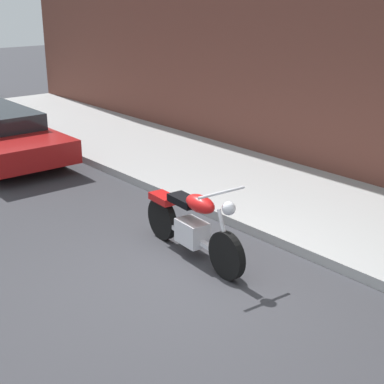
# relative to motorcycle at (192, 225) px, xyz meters

# --- Properties ---
(ground_plane) EXTENTS (60.00, 60.00, 0.00)m
(ground_plane) POSITION_rel_motorcycle_xyz_m (0.51, -0.52, -0.47)
(ground_plane) COLOR #38383D
(sidewalk) EXTENTS (25.55, 3.00, 0.14)m
(sidewalk) POSITION_rel_motorcycle_xyz_m (0.51, 2.61, -0.40)
(sidewalk) COLOR #A3A3A3
(sidewalk) RESTS_ON ground
(motorcycle) EXTENTS (2.09, 0.70, 1.11)m
(motorcycle) POSITION_rel_motorcycle_xyz_m (0.00, 0.00, 0.00)
(motorcycle) COLOR black
(motorcycle) RESTS_ON ground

